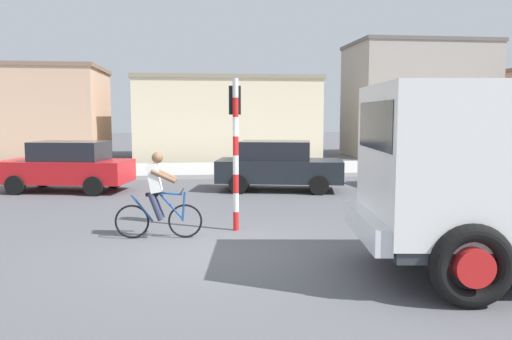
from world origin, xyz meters
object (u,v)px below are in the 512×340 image
Objects in this scene: cyclist at (158,195)px; traffic_light_pole at (235,133)px; car_red_near at (279,165)px; car_white_mid at (430,162)px; car_far_side at (67,166)px.

cyclist is 2.08m from traffic_light_pole.
cyclist is at bearing -119.57° from car_red_near.
car_white_mid is (8.83, 6.62, -0.05)m from cyclist.
car_red_near is (1.85, 5.49, -1.25)m from traffic_light_pole.
car_white_mid and car_far_side have the same top height.
cyclist is 6.98m from car_red_near.
traffic_light_pole is 0.77× the size of car_white_mid.
car_far_side is (-4.87, 6.11, -1.25)m from traffic_light_pole.
car_white_mid is 0.98× the size of car_far_side.
car_far_side is (-12.11, 0.07, 0.00)m from car_white_mid.
traffic_light_pole is (1.60, 0.58, 1.20)m from cyclist.
car_white_mid is at bearing 36.85° from cyclist.
car_red_near is 6.75m from car_far_side.
cyclist is 0.40× the size of car_red_near.
car_red_near is 1.03× the size of car_white_mid.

